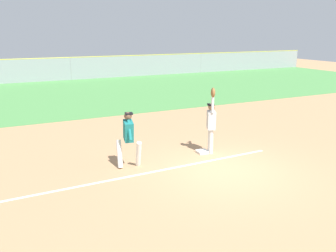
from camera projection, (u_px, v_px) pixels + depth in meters
name	position (u px, v px, depth m)	size (l,w,h in m)	color
ground_plane	(225.00, 171.00, 10.66)	(70.66, 70.66, 0.00)	tan
outfield_grass	(93.00, 93.00, 24.13)	(50.97, 14.45, 0.01)	#4C8C47
chalk_foul_line	(94.00, 183.00, 9.78)	(12.00, 0.10, 0.01)	white
first_base	(203.00, 152.00, 12.24)	(0.38, 0.38, 0.08)	white
fielder	(211.00, 121.00, 11.96)	(0.48, 0.86, 2.28)	silver
runner	(129.00, 136.00, 10.72)	(0.75, 0.84, 1.72)	white
baseball	(212.00, 101.00, 12.04)	(0.07, 0.07, 0.07)	white
outfield_fence	(71.00, 69.00, 30.17)	(51.05, 0.08, 1.91)	#93999E
parked_car_black	(26.00, 71.00, 30.67)	(4.42, 2.15, 1.25)	black
parked_car_tan	(95.00, 68.00, 33.55)	(4.59, 2.51, 1.25)	tan
parked_car_blue	(156.00, 65.00, 35.85)	(4.50, 2.31, 1.25)	#23389E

